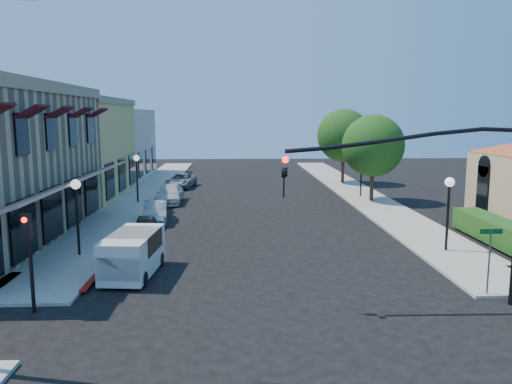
{
  "coord_description": "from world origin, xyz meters",
  "views": [
    {
      "loc": [
        -1.42,
        -14.34,
        6.38
      ],
      "look_at": [
        -0.34,
        10.27,
        2.6
      ],
      "focal_mm": 35.0,
      "sensor_mm": 36.0,
      "label": 1
    }
  ],
  "objects_px": {
    "lamppost_left_near": "(76,198)",
    "parked_car_d": "(181,181)",
    "lamppost_right_far": "(362,163)",
    "white_van": "(133,252)",
    "street_tree_b": "(344,136)",
    "street_name_sign": "(490,251)",
    "parked_car_c": "(169,194)",
    "parked_car_a": "(145,226)",
    "signal_mast_arm": "(457,186)",
    "lamppost_right_near": "(449,195)",
    "lamppost_left_far": "(137,166)",
    "street_tree_a": "(373,146)",
    "parked_car_b": "(155,212)",
    "secondary_signal": "(28,244)"
  },
  "relations": [
    {
      "from": "lamppost_left_near",
      "to": "white_van",
      "type": "xyz_separation_m",
      "value": [
        3.0,
        -2.79,
        -1.74
      ]
    },
    {
      "from": "lamppost_left_far",
      "to": "lamppost_right_near",
      "type": "height_order",
      "value": "same"
    },
    {
      "from": "parked_car_d",
      "to": "lamppost_left_far",
      "type": "bearing_deg",
      "value": -97.98
    },
    {
      "from": "street_name_sign",
      "to": "parked_car_c",
      "type": "bearing_deg",
      "value": 124.54
    },
    {
      "from": "street_tree_b",
      "to": "white_van",
      "type": "bearing_deg",
      "value": -118.1
    },
    {
      "from": "street_name_sign",
      "to": "lamppost_left_far",
      "type": "xyz_separation_m",
      "value": [
        -16.0,
        19.8,
        1.04
      ]
    },
    {
      "from": "street_name_sign",
      "to": "lamppost_right_far",
      "type": "bearing_deg",
      "value": 87.37
    },
    {
      "from": "lamppost_left_near",
      "to": "parked_car_b",
      "type": "relative_size",
      "value": 0.93
    },
    {
      "from": "signal_mast_arm",
      "to": "lamppost_right_near",
      "type": "height_order",
      "value": "signal_mast_arm"
    },
    {
      "from": "street_name_sign",
      "to": "parked_car_c",
      "type": "distance_m",
      "value": 24.18
    },
    {
      "from": "signal_mast_arm",
      "to": "parked_car_d",
      "type": "height_order",
      "value": "signal_mast_arm"
    },
    {
      "from": "signal_mast_arm",
      "to": "white_van",
      "type": "distance_m",
      "value": 12.34
    },
    {
      "from": "street_tree_a",
      "to": "lamppost_right_far",
      "type": "relative_size",
      "value": 1.82
    },
    {
      "from": "street_name_sign",
      "to": "lamppost_right_near",
      "type": "height_order",
      "value": "lamppost_right_near"
    },
    {
      "from": "lamppost_left_near",
      "to": "parked_car_d",
      "type": "height_order",
      "value": "lamppost_left_near"
    },
    {
      "from": "street_tree_a",
      "to": "parked_car_a",
      "type": "bearing_deg",
      "value": -146.31
    },
    {
      "from": "lamppost_right_far",
      "to": "white_van",
      "type": "distance_m",
      "value": 23.5
    },
    {
      "from": "lamppost_right_far",
      "to": "parked_car_a",
      "type": "relative_size",
      "value": 1.15
    },
    {
      "from": "secondary_signal",
      "to": "lamppost_right_far",
      "type": "height_order",
      "value": "lamppost_right_far"
    },
    {
      "from": "street_tree_a",
      "to": "parked_car_c",
      "type": "distance_m",
      "value": 15.41
    },
    {
      "from": "signal_mast_arm",
      "to": "lamppost_right_near",
      "type": "distance_m",
      "value": 7.15
    },
    {
      "from": "street_tree_b",
      "to": "parked_car_a",
      "type": "height_order",
      "value": "street_tree_b"
    },
    {
      "from": "street_tree_b",
      "to": "parked_car_d",
      "type": "bearing_deg",
      "value": -172.8
    },
    {
      "from": "lamppost_left_near",
      "to": "parked_car_d",
      "type": "xyz_separation_m",
      "value": [
        2.3,
        22.1,
        -2.1
      ]
    },
    {
      "from": "secondary_signal",
      "to": "parked_car_a",
      "type": "xyz_separation_m",
      "value": [
        1.8,
        10.59,
        -1.79
      ]
    },
    {
      "from": "signal_mast_arm",
      "to": "parked_car_d",
      "type": "distance_m",
      "value": 31.24
    },
    {
      "from": "lamppost_left_far",
      "to": "signal_mast_arm",
      "type": "bearing_deg",
      "value": -55.0
    },
    {
      "from": "lamppost_right_near",
      "to": "street_name_sign",
      "type": "bearing_deg",
      "value": -99.78
    },
    {
      "from": "lamppost_left_near",
      "to": "lamppost_right_far",
      "type": "relative_size",
      "value": 1.0
    },
    {
      "from": "street_tree_b",
      "to": "parked_car_c",
      "type": "bearing_deg",
      "value": -146.58
    },
    {
      "from": "parked_car_d",
      "to": "parked_car_a",
      "type": "bearing_deg",
      "value": -82.13
    },
    {
      "from": "white_van",
      "to": "parked_car_c",
      "type": "height_order",
      "value": "white_van"
    },
    {
      "from": "lamppost_right_near",
      "to": "parked_car_b",
      "type": "relative_size",
      "value": 0.93
    },
    {
      "from": "signal_mast_arm",
      "to": "secondary_signal",
      "type": "bearing_deg",
      "value": -179.63
    },
    {
      "from": "lamppost_right_far",
      "to": "parked_car_b",
      "type": "xyz_separation_m",
      "value": [
        -14.7,
        -8.51,
        -2.11
      ]
    },
    {
      "from": "street_tree_b",
      "to": "parked_car_d",
      "type": "height_order",
      "value": "street_tree_b"
    },
    {
      "from": "lamppost_left_far",
      "to": "parked_car_c",
      "type": "height_order",
      "value": "lamppost_left_far"
    },
    {
      "from": "signal_mast_arm",
      "to": "street_name_sign",
      "type": "distance_m",
      "value": 2.98
    },
    {
      "from": "secondary_signal",
      "to": "parked_car_d",
      "type": "bearing_deg",
      "value": 86.41
    },
    {
      "from": "street_tree_a",
      "to": "parked_car_d",
      "type": "xyz_separation_m",
      "value": [
        -15.0,
        8.1,
        -3.56
      ]
    },
    {
      "from": "street_tree_b",
      "to": "lamppost_left_far",
      "type": "height_order",
      "value": "street_tree_b"
    },
    {
      "from": "lamppost_left_near",
      "to": "lamppost_right_near",
      "type": "distance_m",
      "value": 17.0
    },
    {
      "from": "lamppost_left_far",
      "to": "parked_car_d",
      "type": "bearing_deg",
      "value": 74.16
    },
    {
      "from": "secondary_signal",
      "to": "parked_car_c",
      "type": "relative_size",
      "value": 0.74
    },
    {
      "from": "signal_mast_arm",
      "to": "lamppost_left_far",
      "type": "xyz_separation_m",
      "value": [
        -14.36,
        20.5,
        -1.35
      ]
    },
    {
      "from": "lamppost_left_near",
      "to": "lamppost_right_near",
      "type": "relative_size",
      "value": 1.0
    },
    {
      "from": "lamppost_left_far",
      "to": "lamppost_right_near",
      "type": "relative_size",
      "value": 1.0
    },
    {
      "from": "street_tree_b",
      "to": "secondary_signal",
      "type": "relative_size",
      "value": 2.11
    },
    {
      "from": "parked_car_c",
      "to": "parked_car_d",
      "type": "height_order",
      "value": "parked_car_c"
    },
    {
      "from": "street_tree_a",
      "to": "lamppost_left_far",
      "type": "relative_size",
      "value": 1.82
    }
  ]
}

